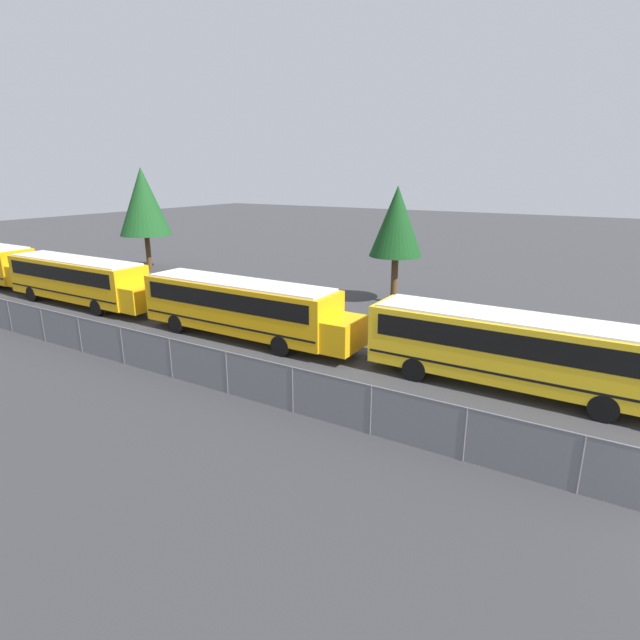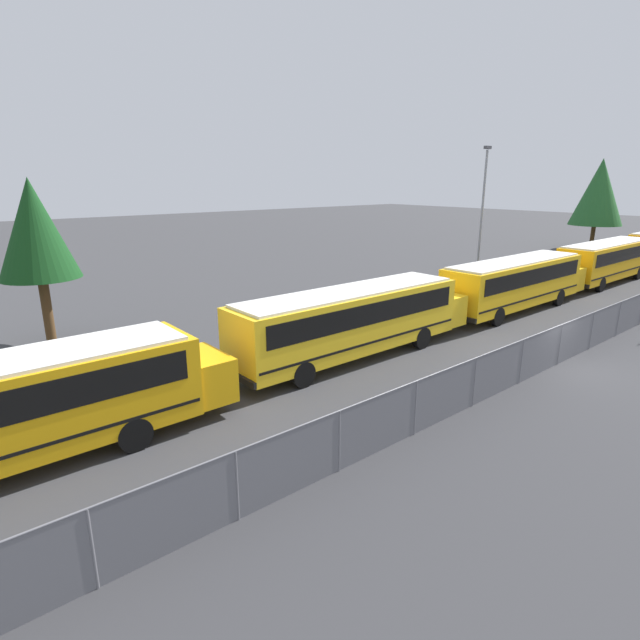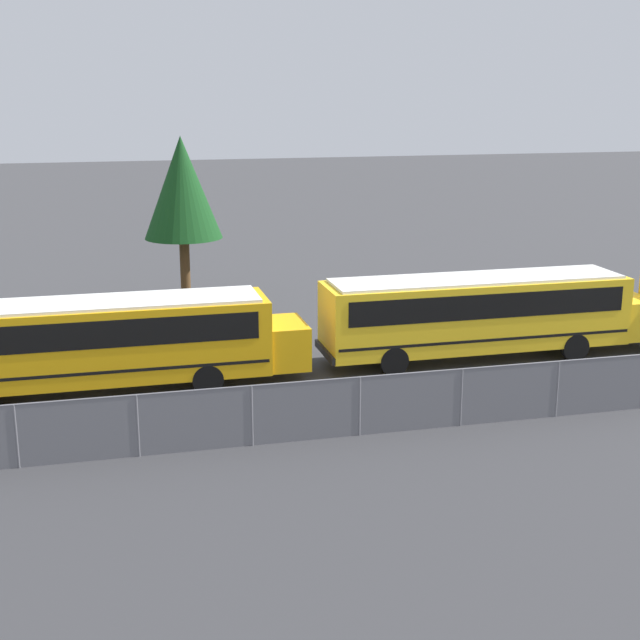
# 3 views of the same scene
# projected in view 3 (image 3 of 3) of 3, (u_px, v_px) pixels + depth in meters

# --- Properties ---
(school_bus_2) EXTENTS (12.50, 2.52, 3.03)m
(school_bus_2) POSITION_uv_depth(u_px,v_px,m) (103.00, 338.00, 28.45)
(school_bus_2) COLOR #EDA80F
(school_bus_2) RESTS_ON ground_plane
(school_bus_3) EXTENTS (12.50, 2.52, 3.03)m
(school_bus_3) POSITION_uv_depth(u_px,v_px,m) (482.00, 310.00, 32.00)
(school_bus_3) COLOR yellow
(school_bus_3) RESTS_ON ground_plane
(tree_0) EXTENTS (3.42, 3.42, 7.56)m
(tree_0) POSITION_uv_depth(u_px,v_px,m) (182.00, 188.00, 38.77)
(tree_0) COLOR #51381E
(tree_0) RESTS_ON ground_plane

